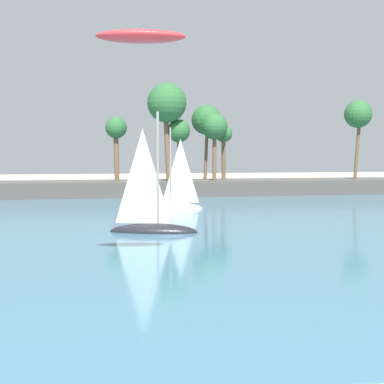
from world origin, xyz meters
name	(u,v)px	position (x,y,z in m)	size (l,w,h in m)	color
sea	(96,203)	(0.00, 55.85, 0.03)	(220.00, 95.17, 0.06)	teal
palm_headland	(108,172)	(1.57, 63.37, 2.80)	(89.72, 6.22, 12.85)	#514C47
sailboat_near_shore	(175,201)	(6.79, 47.59, 0.76)	(5.47, 2.05, 7.77)	white
sailboat_mid_bay	(152,221)	(3.13, 33.36, 0.80)	(5.91, 3.13, 8.20)	black
kite_aloft_high_over_bay	(141,36)	(1.38, 21.52, 10.08)	(3.82, 1.30, 0.53)	red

